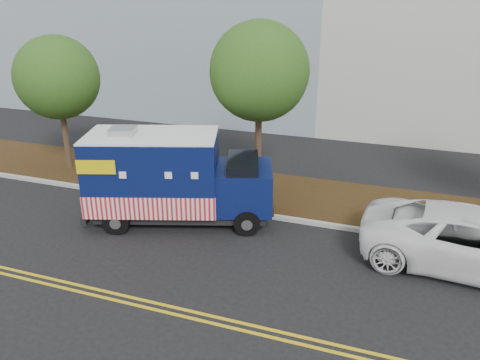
% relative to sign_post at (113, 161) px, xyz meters
% --- Properties ---
extents(ground, '(120.00, 120.00, 0.00)m').
position_rel_sign_post_xyz_m(ground, '(4.44, -1.96, -1.20)').
color(ground, black).
rests_on(ground, ground).
extents(curb, '(120.00, 0.18, 0.15)m').
position_rel_sign_post_xyz_m(curb, '(4.44, -0.56, -1.12)').
color(curb, '#9E9E99').
rests_on(curb, ground).
extents(mulch_strip, '(120.00, 4.00, 0.15)m').
position_rel_sign_post_xyz_m(mulch_strip, '(4.44, 1.54, -1.12)').
color(mulch_strip, black).
rests_on(mulch_strip, ground).
extents(centerline_near, '(120.00, 0.10, 0.01)m').
position_rel_sign_post_xyz_m(centerline_near, '(4.44, -6.41, -1.19)').
color(centerline_near, gold).
rests_on(centerline_near, ground).
extents(centerline_far, '(120.00, 0.10, 0.01)m').
position_rel_sign_post_xyz_m(centerline_far, '(4.44, -6.66, -1.19)').
color(centerline_far, gold).
rests_on(centerline_far, ground).
extents(tree_a, '(3.58, 3.58, 6.03)m').
position_rel_sign_post_xyz_m(tree_a, '(-3.20, 1.14, 3.02)').
color(tree_a, '#38281C').
rests_on(tree_a, ground).
extents(tree_b, '(3.78, 3.78, 6.76)m').
position_rel_sign_post_xyz_m(tree_b, '(5.69, 1.71, 3.65)').
color(tree_b, '#38281C').
rests_on(tree_b, ground).
extents(sign_post, '(0.06, 0.06, 2.40)m').
position_rel_sign_post_xyz_m(sign_post, '(0.00, 0.00, 0.00)').
color(sign_post, '#473828').
rests_on(sign_post, ground).
extents(food_truck, '(6.86, 4.24, 3.41)m').
position_rel_sign_post_xyz_m(food_truck, '(3.61, -1.86, 0.35)').
color(food_truck, black).
rests_on(food_truck, ground).
extents(white_car, '(6.60, 3.40, 1.78)m').
position_rel_sign_post_xyz_m(white_car, '(13.39, -1.74, -0.31)').
color(white_car, white).
rests_on(white_car, ground).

